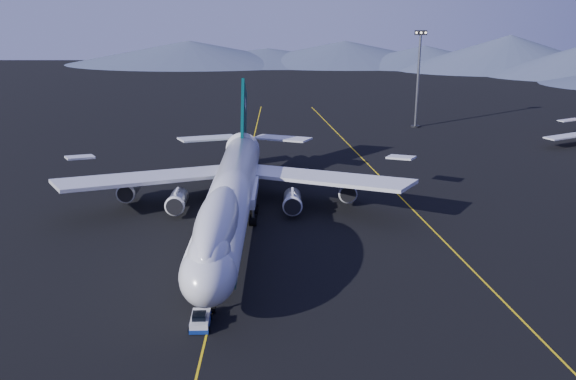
{
  "coord_description": "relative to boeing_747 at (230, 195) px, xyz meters",
  "views": [
    {
      "loc": [
        8.96,
        -93.02,
        35.81
      ],
      "look_at": [
        8.78,
        1.91,
        6.0
      ],
      "focal_mm": 40.0,
      "sensor_mm": 36.0,
      "label": 1
    }
  ],
  "objects": [
    {
      "name": "ground",
      "position": [
        -0.0,
        -0.03,
        -5.81
      ],
      "size": [
        500.0,
        500.0,
        0.0
      ],
      "primitive_type": "plane",
      "color": "black",
      "rests_on": "ground"
    },
    {
      "name": "taxiway_line_main",
      "position": [
        -0.0,
        -0.03,
        -5.8
      ],
      "size": [
        0.25,
        220.0,
        0.01
      ],
      "primitive_type": "cube",
      "color": "yellow",
      "rests_on": "ground"
    },
    {
      "name": "taxiway_line_side",
      "position": [
        30.0,
        9.97,
        -5.8
      ],
      "size": [
        28.08,
        198.09,
        0.01
      ],
      "primitive_type": "cube",
      "rotation": [
        0.0,
        0.0,
        0.14
      ],
      "color": "yellow",
      "rests_on": "ground"
    },
    {
      "name": "boeing_747",
      "position": [
        0.0,
        0.0,
        0.0
      ],
      "size": [
        59.62,
        72.43,
        19.37
      ],
      "color": "silver",
      "rests_on": "ground"
    },
    {
      "name": "pushback_tug",
      "position": [
        -0.9,
        -29.53,
        -5.24
      ],
      "size": [
        2.56,
        4.29,
        1.83
      ],
      "rotation": [
        0.0,
        0.0,
        0.04
      ],
      "color": "silver",
      "rests_on": "ground"
    },
    {
      "name": "floodlight_mast",
      "position": [
        43.24,
        78.36,
        7.15
      ],
      "size": [
        3.16,
        2.37,
        25.58
      ],
      "rotation": [
        0.0,
        0.0,
        0.13
      ],
      "color": "black",
      "rests_on": "ground"
    }
  ]
}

